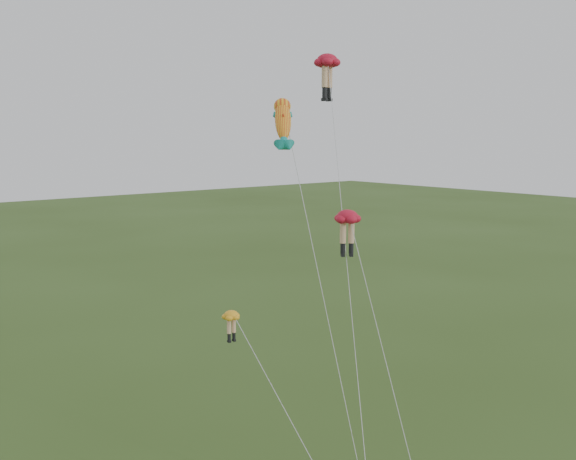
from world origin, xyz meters
TOP-DOWN VIEW (x-y plane):
  - legs_kite_red_high at (7.21, 9.97)m, footprint 9.58×13.27m
  - legs_kite_red_mid at (2.81, 3.60)m, footprint 3.06×8.11m
  - legs_kite_yellow at (-3.16, 4.82)m, footprint 0.90×9.25m
  - fish_kite at (0.49, 5.90)m, footprint 2.24×8.43m

SIDE VIEW (x-z plane):
  - legs_kite_yellow at x=-3.16m, z-range 3.39..11.73m
  - legs_kite_red_mid at x=2.81m, z-range 5.68..18.51m
  - fish_kite at x=0.49m, z-range 7.86..26.48m
  - legs_kite_red_high at x=7.21m, z-range 9.82..31.21m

